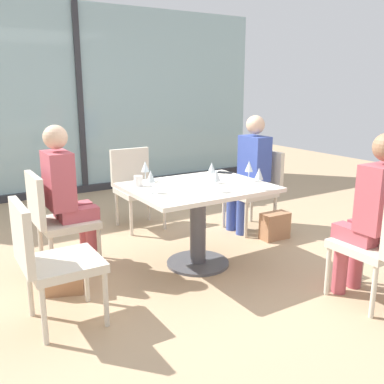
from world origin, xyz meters
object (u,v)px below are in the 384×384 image
chair_far_left (55,216)px  wine_glass_0 (259,174)px  chair_front_right (383,241)px  wine_glass_4 (249,167)px  person_front_right (373,210)px  person_far_left (67,191)px  cell_phone_on_table (225,172)px  chair_far_right (257,185)px  coffee_cup (138,181)px  person_far_right (250,168)px  wine_glass_3 (216,176)px  dining_table_main (198,206)px  wine_glass_1 (151,177)px  chair_side_end (49,256)px  chair_near_window (136,183)px  wine_glass_5 (212,168)px  handbag_0 (63,276)px  wine_glass_2 (145,167)px  handbag_2 (275,226)px

chair_far_left → wine_glass_0: 1.75m
chair_front_right → wine_glass_4: wine_glass_4 is taller
person_front_right → person_far_left: bearing=135.1°
person_far_left → cell_phone_on_table: (1.51, -0.20, 0.03)m
chair_far_right → wine_glass_0: 1.25m
person_front_right → coffee_cup: (-1.18, 1.45, 0.08)m
chair_far_right → cell_phone_on_table: size_ratio=6.04×
person_far_right → wine_glass_3: bearing=-141.6°
person_far_right → dining_table_main: bearing=-152.4°
person_far_left → cell_phone_on_table: person_far_left is taller
wine_glass_1 → wine_glass_3: size_ratio=1.00×
wine_glass_3 → wine_glass_0: bearing=-20.5°
chair_side_end → chair_near_window: size_ratio=1.00×
dining_table_main → chair_near_window: chair_near_window is taller
chair_near_window → wine_glass_4: 1.53m
person_far_left → wine_glass_3: (0.99, -0.79, 0.16)m
wine_glass_3 → wine_glass_4: (0.48, 0.17, 0.00)m
person_far_left → person_front_right: bearing=-44.9°
person_front_right → cell_phone_on_table: size_ratio=8.75×
chair_front_right → chair_near_window: (-0.73, 2.62, 0.00)m
wine_glass_5 → handbag_0: 1.51m
dining_table_main → chair_near_window: bearing=90.0°
chair_front_right → person_far_left: bearing=133.4°
person_far_right → wine_glass_2: (-1.31, -0.14, 0.16)m
cell_phone_on_table → person_far_left: bearing=134.7°
chair_front_right → chair_near_window: bearing=105.7°
chair_far_left → wine_glass_5: wine_glass_5 is taller
person_far_right → wine_glass_0: size_ratio=6.81×
chair_side_end → dining_table_main: bearing=14.2°
person_front_right → wine_glass_2: (-1.05, 1.58, 0.16)m
wine_glass_2 → handbag_0: bearing=-161.0°
handbag_2 → wine_glass_2: bearing=171.7°
chair_side_end → wine_glass_2: bearing=34.7°
chair_far_left → chair_near_window: 1.35m
dining_table_main → wine_glass_2: bearing=129.7°
person_far_left → coffee_cup: person_far_left is taller
chair_side_end → handbag_2: 2.48m
chair_side_end → wine_glass_2: wine_glass_2 is taller
person_front_right → handbag_2: size_ratio=4.20×
chair_front_right → handbag_2: 1.52m
chair_near_window → wine_glass_3: size_ratio=4.70×
wine_glass_2 → wine_glass_3: size_ratio=1.00×
wine_glass_1 → coffee_cup: size_ratio=2.06×
chair_near_window → person_far_left: size_ratio=0.69×
person_far_right → wine_glass_5: person_far_right is taller
wine_glass_4 → wine_glass_5: size_ratio=1.00×
handbag_0 → dining_table_main: bearing=16.6°
coffee_cup → wine_glass_0: bearing=-39.3°
chair_near_window → person_far_right: size_ratio=0.69×
person_far_left → person_front_right: same height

